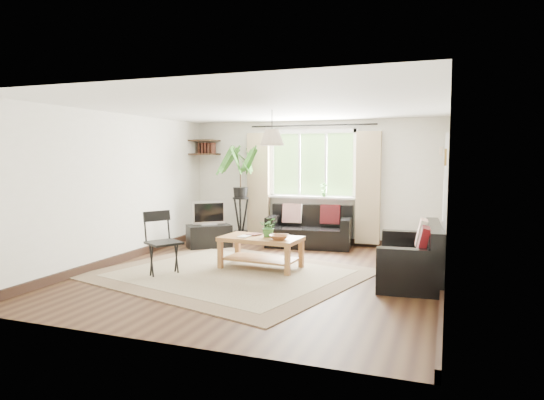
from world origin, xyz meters
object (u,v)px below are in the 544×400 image
(coffee_table, at_px, (261,253))
(palm_stand, at_px, (241,194))
(sofa_right, at_px, (410,254))
(folding_chair, at_px, (164,244))
(sofa_back, at_px, (309,227))
(tv_stand, at_px, (209,236))

(coffee_table, relative_size, palm_stand, 0.62)
(palm_stand, bearing_deg, coffee_table, -58.85)
(sofa_right, xyz_separation_m, folding_chair, (-3.34, -0.86, 0.08))
(sofa_back, xyz_separation_m, tv_stand, (-1.74, -0.74, -0.15))
(tv_stand, height_order, palm_stand, palm_stand)
(sofa_back, xyz_separation_m, coffee_table, (-0.21, -1.99, -0.12))
(sofa_right, distance_m, tv_stand, 3.93)
(palm_stand, distance_m, folding_chair, 2.92)
(palm_stand, bearing_deg, tv_stand, -113.17)
(folding_chair, bearing_deg, tv_stand, 41.62)
(folding_chair, bearing_deg, palm_stand, 32.62)
(tv_stand, bearing_deg, folding_chair, -120.87)
(tv_stand, bearing_deg, palm_stand, 25.82)
(sofa_back, relative_size, coffee_table, 1.30)
(coffee_table, xyz_separation_m, folding_chair, (-1.16, -0.86, 0.21))
(coffee_table, height_order, tv_stand, coffee_table)
(sofa_right, bearing_deg, sofa_back, -139.65)
(sofa_right, relative_size, coffee_table, 1.34)
(coffee_table, xyz_separation_m, palm_stand, (-1.21, 2.01, 0.72))
(palm_stand, height_order, folding_chair, palm_stand)
(sofa_back, bearing_deg, folding_chair, -121.41)
(palm_stand, bearing_deg, sofa_back, -0.64)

